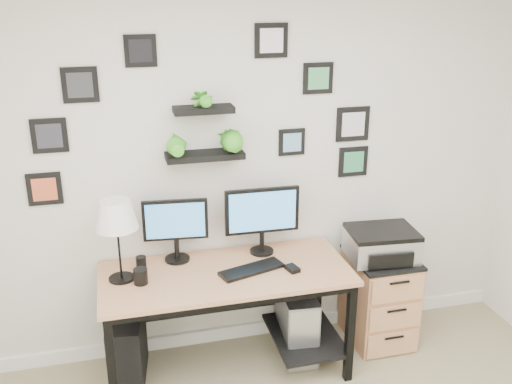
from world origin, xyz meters
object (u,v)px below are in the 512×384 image
object	(u,v)px
table_lamp	(116,217)
mug	(141,276)
desk	(231,285)
pc_tower_grey	(296,321)
file_cabinet	(379,298)
monitor_left	(176,226)
printer	(382,244)
pc_tower_black	(128,347)
monitor_right	(262,215)

from	to	relation	value
table_lamp	mug	size ratio (longest dim) A/B	5.34
desk	table_lamp	bearing A→B (deg)	177.76
pc_tower_grey	file_cabinet	distance (m)	0.64
monitor_left	printer	size ratio (longest dim) A/B	0.88
pc_tower_grey	mug	bearing A→B (deg)	-174.36
monitor_left	pc_tower_grey	xyz separation A→B (m)	(0.80, -0.15, -0.76)
table_lamp	file_cabinet	size ratio (longest dim) A/B	0.78
mug	file_cabinet	distance (m)	1.75
table_lamp	pc_tower_grey	xyz separation A→B (m)	(1.16, 0.02, -0.93)
table_lamp	printer	world-z (taller)	table_lamp
desk	pc_tower_black	bearing A→B (deg)	175.99
desk	file_cabinet	bearing A→B (deg)	2.99
monitor_left	printer	xyz separation A→B (m)	(1.41, -0.15, -0.23)
monitor_left	monitor_right	distance (m)	0.58
monitor_right	table_lamp	world-z (taller)	table_lamp
table_lamp	mug	distance (m)	0.40
pc_tower_black	pc_tower_grey	distance (m)	1.17
desk	mug	size ratio (longest dim) A/B	16.25
desk	file_cabinet	size ratio (longest dim) A/B	2.39
monitor_left	table_lamp	xyz separation A→B (m)	(-0.37, -0.17, 0.17)
desk	monitor_left	distance (m)	0.53
monitor_right	monitor_left	bearing A→B (deg)	177.35
pc_tower_grey	monitor_right	bearing A→B (deg)	150.20
pc_tower_grey	file_cabinet	world-z (taller)	file_cabinet
table_lamp	printer	distance (m)	1.82
file_cabinet	monitor_left	bearing A→B (deg)	174.43
mug	pc_tower_grey	xyz separation A→B (m)	(1.05, 0.10, -0.55)
pc_tower_black	pc_tower_grey	xyz separation A→B (m)	(1.17, -0.00, 0.01)
pc_tower_grey	file_cabinet	bearing A→B (deg)	1.09
pc_tower_black	desk	bearing A→B (deg)	3.87
desk	file_cabinet	xyz separation A→B (m)	(1.11, 0.06, -0.29)
monitor_right	pc_tower_grey	size ratio (longest dim) A/B	0.98
desk	monitor_left	xyz separation A→B (m)	(-0.32, 0.20, 0.38)
printer	monitor_left	bearing A→B (deg)	173.83
monitor_left	mug	xyz separation A→B (m)	(-0.25, -0.26, -0.20)
desk	mug	xyz separation A→B (m)	(-0.57, -0.06, 0.17)
table_lamp	mug	xyz separation A→B (m)	(0.11, -0.08, -0.37)
desk	printer	bearing A→B (deg)	2.39
monitor_right	desk	bearing A→B (deg)	-146.48
pc_tower_black	mug	bearing A→B (deg)	-34.79
table_lamp	pc_tower_grey	distance (m)	1.49
monitor_right	printer	distance (m)	0.88
table_lamp	file_cabinet	bearing A→B (deg)	1.00
desk	monitor_right	world-z (taller)	monitor_right
mug	table_lamp	bearing A→B (deg)	143.37
monitor_right	table_lamp	distance (m)	0.97
pc_tower_grey	file_cabinet	xyz separation A→B (m)	(0.64, 0.01, 0.09)
monitor_right	printer	bearing A→B (deg)	-8.58
mug	printer	bearing A→B (deg)	3.54
monitor_right	pc_tower_black	xyz separation A→B (m)	(-0.95, -0.12, -0.79)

